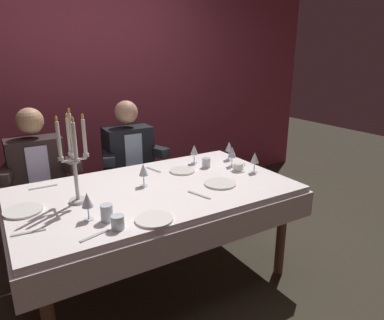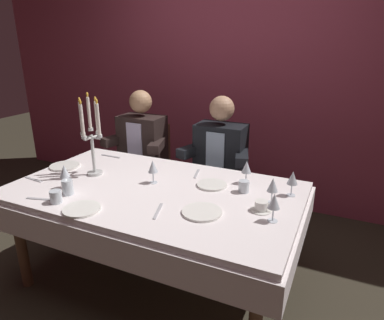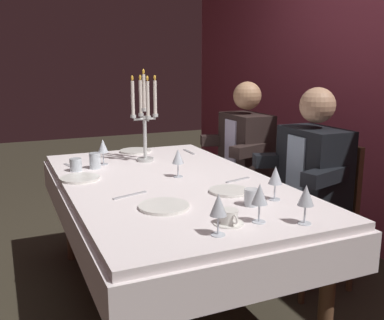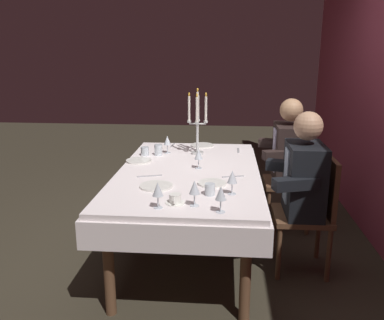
{
  "view_description": "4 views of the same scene",
  "coord_description": "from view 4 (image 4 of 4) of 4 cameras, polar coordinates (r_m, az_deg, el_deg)",
  "views": [
    {
      "loc": [
        -0.95,
        -2.07,
        1.65
      ],
      "look_at": [
        0.32,
        0.04,
        0.88
      ],
      "focal_mm": 32.38,
      "sensor_mm": 36.0,
      "label": 1
    },
    {
      "loc": [
        1.11,
        -1.8,
        1.67
      ],
      "look_at": [
        0.25,
        0.06,
        0.96
      ],
      "focal_mm": 32.2,
      "sensor_mm": 36.0,
      "label": 2
    },
    {
      "loc": [
        2.21,
        -0.83,
        1.39
      ],
      "look_at": [
        0.27,
        0.02,
        0.91
      ],
      "focal_mm": 41.31,
      "sensor_mm": 36.0,
      "label": 3
    },
    {
      "loc": [
        3.08,
        0.29,
        1.67
      ],
      "look_at": [
        0.22,
        0.05,
        0.88
      ],
      "focal_mm": 38.03,
      "sensor_mm": 36.0,
      "label": 4
    }
  ],
  "objects": [
    {
      "name": "dinner_plate_2",
      "position": [
        2.84,
        -5.04,
        -3.65
      ],
      "size": [
        0.23,
        0.23,
        0.01
      ],
      "primitive_type": "cylinder",
      "color": "white",
      "rests_on": "dining_table"
    },
    {
      "name": "seated_diner_1",
      "position": [
        3.14,
        15.57,
        -2.59
      ],
      "size": [
        0.63,
        0.48,
        1.24
      ],
      "color": "brown",
      "rests_on": "ground_plane"
    },
    {
      "name": "knife_0",
      "position": [
        3.86,
        6.52,
        1.34
      ],
      "size": [
        0.19,
        0.02,
        0.01
      ],
      "primitive_type": "cube",
      "rotation": [
        0.0,
        0.0,
        -0.01
      ],
      "color": "#B7B7BC",
      "rests_on": "dining_table"
    },
    {
      "name": "dinner_plate_3",
      "position": [
        4.03,
        1.43,
        2.07
      ],
      "size": [
        0.23,
        0.23,
        0.01
      ],
      "primitive_type": "cylinder",
      "color": "white",
      "rests_on": "dining_table"
    },
    {
      "name": "dinner_plate_0",
      "position": [
        2.9,
        2.83,
        -3.27
      ],
      "size": [
        0.2,
        0.2,
        0.01
      ],
      "primitive_type": "cylinder",
      "color": "white",
      "rests_on": "dining_table"
    },
    {
      "name": "water_tumbler_1",
      "position": [
        3.69,
        -6.63,
        1.23
      ],
      "size": [
        0.07,
        0.07,
        0.08
      ],
      "primitive_type": "cylinder",
      "color": "silver",
      "rests_on": "dining_table"
    },
    {
      "name": "wine_glass_0",
      "position": [
        3.74,
        -3.48,
        2.69
      ],
      "size": [
        0.07,
        0.07,
        0.16
      ],
      "color": "silver",
      "rests_on": "dining_table"
    },
    {
      "name": "wine_glass_3",
      "position": [
        2.46,
        0.35,
        -3.96
      ],
      "size": [
        0.07,
        0.07,
        0.16
      ],
      "color": "silver",
      "rests_on": "dining_table"
    },
    {
      "name": "dinner_plate_1",
      "position": [
        3.5,
        -7.47,
        -0.1
      ],
      "size": [
        0.22,
        0.22,
        0.01
      ],
      "primitive_type": "cylinder",
      "color": "white",
      "rests_on": "dining_table"
    },
    {
      "name": "spoon_2",
      "position": [
        3.82,
        -6.41,
        1.18
      ],
      "size": [
        0.17,
        0.06,
        0.01
      ],
      "primitive_type": "cube",
      "rotation": [
        0.0,
        0.0,
        0.28
      ],
      "color": "#B7B7BC",
      "rests_on": "dining_table"
    },
    {
      "name": "spoon_1",
      "position": [
        3.07,
        5.79,
        -2.33
      ],
      "size": [
        0.06,
        0.17,
        0.01
      ],
      "primitive_type": "cube",
      "rotation": [
        0.0,
        0.0,
        1.82
      ],
      "color": "#B7B7BC",
      "rests_on": "dining_table"
    },
    {
      "name": "wine_glass_5",
      "position": [
        2.37,
        4.07,
        -4.72
      ],
      "size": [
        0.07,
        0.07,
        0.16
      ],
      "color": "silver",
      "rests_on": "dining_table"
    },
    {
      "name": "water_tumbler_2",
      "position": [
        3.68,
        -4.74,
        1.43
      ],
      "size": [
        0.07,
        0.07,
        0.1
      ],
      "primitive_type": "cylinder",
      "color": "silver",
      "rests_on": "dining_table"
    },
    {
      "name": "seated_diner_0",
      "position": [
        3.89,
        13.49,
        0.99
      ],
      "size": [
        0.63,
        0.48,
        1.24
      ],
      "color": "brown",
      "rests_on": "ground_plane"
    },
    {
      "name": "ground_plane",
      "position": [
        3.51,
        -0.5,
        -13.06
      ],
      "size": [
        12.0,
        12.0,
        0.0
      ],
      "primitive_type": "plane",
      "color": "#322C21"
    },
    {
      "name": "dining_table",
      "position": [
        3.26,
        -0.52,
        -3.41
      ],
      "size": [
        1.94,
        1.14,
        0.74
      ],
      "color": "white",
      "rests_on": "ground_plane"
    },
    {
      "name": "water_tumbler_0",
      "position": [
        2.67,
        2.52,
        -4.14
      ],
      "size": [
        0.07,
        0.07,
        0.08
      ],
      "primitive_type": "cylinder",
      "color": "silver",
      "rests_on": "dining_table"
    },
    {
      "name": "knife_4",
      "position": [
        3.08,
        -5.96,
        -2.25
      ],
      "size": [
        0.07,
        0.19,
        0.01
      ],
      "primitive_type": "cube",
      "rotation": [
        0.0,
        0.0,
        1.87
      ],
      "color": "#B7B7BC",
      "rests_on": "dining_table"
    },
    {
      "name": "candelabra",
      "position": [
        3.67,
        0.77,
        5.19
      ],
      "size": [
        0.19,
        0.19,
        0.6
      ],
      "color": "silver",
      "rests_on": "dining_table"
    },
    {
      "name": "wine_glass_2",
      "position": [
        2.44,
        -4.83,
        -4.23
      ],
      "size": [
        0.07,
        0.07,
        0.16
      ],
      "color": "silver",
      "rests_on": "dining_table"
    },
    {
      "name": "wine_glass_4",
      "position": [
        2.67,
        5.67,
        -2.43
      ],
      "size": [
        0.07,
        0.07,
        0.16
      ],
      "color": "silver",
      "rests_on": "dining_table"
    },
    {
      "name": "fork_3",
      "position": [
        4.07,
        -2.69,
        2.11
      ],
      "size": [
        0.17,
        0.04,
        0.01
      ],
      "primitive_type": "cube",
      "rotation": [
        0.0,
        0.0,
        -0.1
      ],
      "color": "#B7B7BC",
      "rests_on": "dining_table"
    },
    {
      "name": "coffee_cup_0",
      "position": [
        2.54,
        -2.37,
        -5.53
      ],
      "size": [
        0.13,
        0.12,
        0.06
      ],
      "color": "white",
      "rests_on": "dining_table"
    },
    {
      "name": "wine_glass_1",
      "position": [
        3.24,
        0.93,
        0.75
      ],
      "size": [
        0.07,
        0.07,
        0.16
      ],
      "color": "silver",
      "rests_on": "dining_table"
    }
  ]
}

